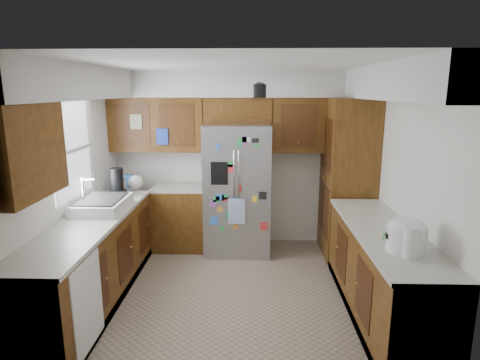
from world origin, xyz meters
name	(u,v)px	position (x,y,z in m)	size (l,w,h in m)	color
floor	(234,290)	(0.00, 0.00, 0.00)	(3.60, 3.60, 0.00)	gray
room_shell	(226,128)	(-0.11, 0.36, 1.82)	(3.64, 3.24, 2.52)	silver
left_counter_run	(115,253)	(-1.36, 0.03, 0.43)	(1.36, 3.20, 0.92)	#3D260B
right_counter_run	(381,277)	(1.50, -0.47, 0.42)	(0.63, 2.25, 0.92)	#3D260B
pantry	(347,178)	(1.50, 1.15, 1.07)	(0.60, 0.90, 2.15)	#3D260B
fridge	(238,189)	(0.00, 1.20, 0.90)	(0.90, 0.79, 1.80)	gray
bridge_cabinet	(238,110)	(0.00, 1.43, 1.98)	(0.96, 0.34, 0.35)	#3D260B
fridge_top_items	(238,88)	(0.00, 1.38, 2.28)	(0.97, 0.37, 0.27)	#2449A5
sink_assembly	(102,204)	(-1.50, 0.10, 0.99)	(0.52, 0.70, 0.37)	white
left_counter_clutter	(126,183)	(-1.46, 0.86, 1.05)	(0.32, 0.89, 0.38)	black
rice_cooker	(407,234)	(1.50, -1.00, 1.07)	(0.34, 0.33, 0.29)	white
paper_towel	(411,242)	(1.48, -1.15, 1.05)	(0.12, 0.12, 0.27)	white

